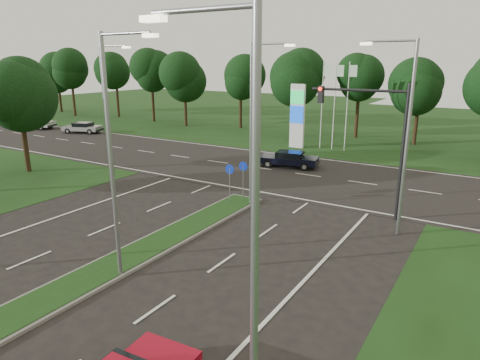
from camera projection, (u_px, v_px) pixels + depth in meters
The scene contains 16 objects.
verge_far at pixel (392, 123), 57.17m from camera, with size 160.00×50.00×0.02m, color #193311.
cross_road at pixel (295, 173), 31.73m from camera, with size 160.00×12.00×0.02m, color black.
median_kerb at pixel (63, 292), 15.29m from camera, with size 2.00×26.00×0.12m, color slate.
streetlight_median_near at pixel (114, 148), 15.08m from camera, with size 2.53×0.22×9.00m.
streetlight_median_far at pixel (254, 117), 23.29m from camera, with size 2.53×0.22×9.00m.
streetlight_left_far at pixel (107, 111), 26.34m from camera, with size 2.53×0.22×9.00m.
streetlight_right_far at pixel (404, 129), 19.36m from camera, with size 2.53×0.22×9.00m.
streetlight_right_near at pixel (246, 228), 7.87m from camera, with size 2.53×0.22×9.00m.
traffic_signal at pixel (378, 130), 21.93m from camera, with size 5.10×0.42×7.00m.
median_signs at pixel (242, 173), 25.03m from camera, with size 1.16×1.76×2.38m.
gas_pylon at pixel (300, 114), 40.20m from camera, with size 5.80×1.26×8.00m.
tree_left_far at pixel (13, 89), 30.84m from camera, with size 5.20×5.20×8.86m.
treeline_far at pixel (365, 74), 42.92m from camera, with size 6.00×6.00×9.90m.
navy_sedan at pixel (289, 159), 33.46m from camera, with size 4.79×2.74×1.24m.
far_car_a at pixel (83, 127), 49.27m from camera, with size 4.69×3.23×1.24m.
far_car_b at pixel (34, 123), 52.15m from camera, with size 5.19×3.77×1.38m.
Camera 1 is at (12.55, -4.31, 8.05)m, focal length 32.00 mm.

